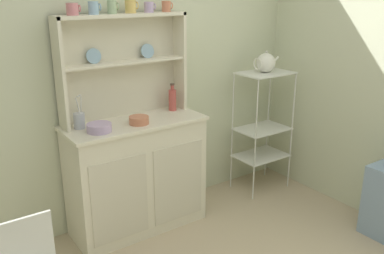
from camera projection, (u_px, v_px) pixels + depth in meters
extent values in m
cube|color=beige|center=(125.00, 67.00, 3.25)|extent=(3.84, 0.05, 2.50)
cube|color=silver|center=(137.00, 175.00, 3.27)|extent=(1.03, 0.42, 0.89)
cube|color=beige|center=(120.00, 200.00, 2.98)|extent=(0.43, 0.01, 0.62)
cube|color=beige|center=(179.00, 183.00, 3.25)|extent=(0.43, 0.01, 0.62)
cube|color=#EEE6CE|center=(134.00, 123.00, 3.13)|extent=(1.06, 0.45, 0.02)
cube|color=beige|center=(120.00, 66.00, 3.16)|extent=(0.99, 0.02, 0.77)
cube|color=silver|center=(60.00, 75.00, 2.84)|extent=(0.02, 0.18, 0.77)
cube|color=silver|center=(179.00, 61.00, 3.36)|extent=(0.02, 0.18, 0.77)
cube|color=silver|center=(124.00, 62.00, 3.09)|extent=(0.95, 0.16, 0.02)
cube|color=silver|center=(122.00, 15.00, 2.98)|extent=(0.99, 0.18, 0.02)
cylinder|color=#8EB2D1|center=(94.00, 56.00, 2.98)|extent=(0.11, 0.03, 0.11)
cylinder|color=#8EB2D1|center=(147.00, 51.00, 3.22)|extent=(0.11, 0.03, 0.11)
cylinder|color=silver|center=(255.00, 142.00, 3.66)|extent=(0.01, 0.01, 1.12)
cylinder|color=silver|center=(292.00, 132.00, 3.91)|extent=(0.01, 0.01, 1.12)
cylinder|color=silver|center=(232.00, 132.00, 3.90)|extent=(0.01, 0.01, 1.12)
cylinder|color=silver|center=(268.00, 123.00, 4.15)|extent=(0.01, 0.01, 1.12)
cube|color=silver|center=(265.00, 73.00, 3.73)|extent=(0.48, 0.33, 0.01)
cube|color=silver|center=(262.00, 129.00, 3.89)|extent=(0.48, 0.33, 0.01)
cube|color=silver|center=(261.00, 155.00, 3.98)|extent=(0.48, 0.33, 0.01)
cylinder|color=#D17A84|center=(72.00, 9.00, 2.77)|extent=(0.08, 0.08, 0.08)
torus|color=#D17A84|center=(79.00, 8.00, 2.80)|extent=(0.01, 0.05, 0.05)
cylinder|color=#8EB2D1|center=(93.00, 8.00, 2.85)|extent=(0.07, 0.07, 0.09)
torus|color=#8EB2D1|center=(100.00, 7.00, 2.88)|extent=(0.01, 0.05, 0.05)
cylinder|color=#9EB78E|center=(112.00, 7.00, 2.93)|extent=(0.07, 0.07, 0.09)
torus|color=#9EB78E|center=(117.00, 6.00, 2.95)|extent=(0.01, 0.05, 0.05)
cylinder|color=#DBB760|center=(131.00, 6.00, 3.00)|extent=(0.08, 0.08, 0.09)
torus|color=#DBB760|center=(137.00, 5.00, 3.03)|extent=(0.01, 0.05, 0.05)
cylinder|color=#B79ECC|center=(149.00, 7.00, 3.09)|extent=(0.07, 0.07, 0.08)
torus|color=#B79ECC|center=(154.00, 6.00, 3.11)|extent=(0.01, 0.04, 0.04)
cylinder|color=#C67556|center=(166.00, 6.00, 3.17)|extent=(0.07, 0.07, 0.08)
torus|color=#C67556|center=(171.00, 6.00, 3.19)|extent=(0.01, 0.05, 0.05)
cylinder|color=#B79ECC|center=(99.00, 128.00, 2.89)|extent=(0.17, 0.17, 0.06)
cylinder|color=#C67556|center=(139.00, 120.00, 3.06)|extent=(0.14, 0.14, 0.06)
cylinder|color=#B74C47|center=(172.00, 100.00, 3.38)|extent=(0.06, 0.06, 0.17)
cylinder|color=#B74C47|center=(172.00, 88.00, 3.35)|extent=(0.03, 0.03, 0.04)
cylinder|color=#4C382D|center=(172.00, 84.00, 3.34)|extent=(0.03, 0.03, 0.01)
cylinder|color=#B2B7C6|center=(79.00, 121.00, 2.96)|extent=(0.08, 0.08, 0.11)
cylinder|color=silver|center=(79.00, 110.00, 2.91)|extent=(0.04, 0.01, 0.19)
ellipsoid|color=silver|center=(78.00, 96.00, 2.88)|extent=(0.02, 0.01, 0.01)
cylinder|color=silver|center=(81.00, 109.00, 2.95)|extent=(0.01, 0.03, 0.18)
ellipsoid|color=silver|center=(80.00, 95.00, 2.92)|extent=(0.02, 0.01, 0.01)
sphere|color=white|center=(266.00, 63.00, 3.70)|extent=(0.17, 0.17, 0.17)
sphere|color=silver|center=(266.00, 52.00, 3.67)|extent=(0.02, 0.02, 0.02)
cylinder|color=white|center=(275.00, 60.00, 3.76)|extent=(0.09, 0.02, 0.07)
torus|color=white|center=(258.00, 64.00, 3.65)|extent=(0.01, 0.11, 0.11)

